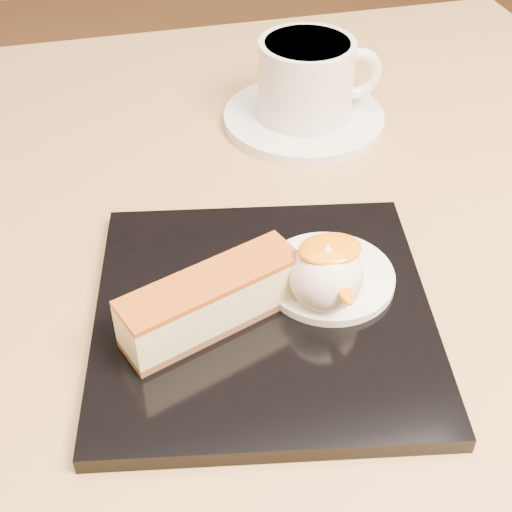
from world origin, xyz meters
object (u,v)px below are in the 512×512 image
object	(u,v)px
saucer	(304,118)
coffee_cup	(308,77)
table	(264,374)
ice_cream_scoop	(326,275)
dessert_plate	(263,314)
cheesecake	(211,301)

from	to	relation	value
saucer	coffee_cup	distance (m)	0.04
table	ice_cream_scoop	xyz separation A→B (m)	(0.02, -0.08, 0.19)
ice_cream_scoop	coffee_cup	xyz separation A→B (m)	(0.06, 0.24, 0.01)
dessert_plate	cheesecake	world-z (taller)	cheesecake
table	ice_cream_scoop	bearing A→B (deg)	-77.90
cheesecake	coffee_cup	world-z (taller)	coffee_cup
ice_cream_scoop	saucer	bearing A→B (deg)	76.03
dessert_plate	saucer	xyz separation A→B (m)	(0.10, 0.24, -0.00)
cheesecake	dessert_plate	bearing A→B (deg)	-12.12
table	coffee_cup	world-z (taller)	coffee_cup
dessert_plate	ice_cream_scoop	distance (m)	0.05
ice_cream_scoop	saucer	world-z (taller)	ice_cream_scoop
coffee_cup	cheesecake	bearing A→B (deg)	-118.38
dessert_plate	cheesecake	distance (m)	0.04
ice_cream_scoop	dessert_plate	bearing A→B (deg)	172.87
table	saucer	world-z (taller)	saucer
cheesecake	coffee_cup	distance (m)	0.28
ice_cream_scoop	coffee_cup	bearing A→B (deg)	75.55
dessert_plate	coffee_cup	size ratio (longest dim) A/B	1.90
cheesecake	table	bearing A→B (deg)	35.90
dessert_plate	coffee_cup	world-z (taller)	coffee_cup
dessert_plate	table	bearing A→B (deg)	74.68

